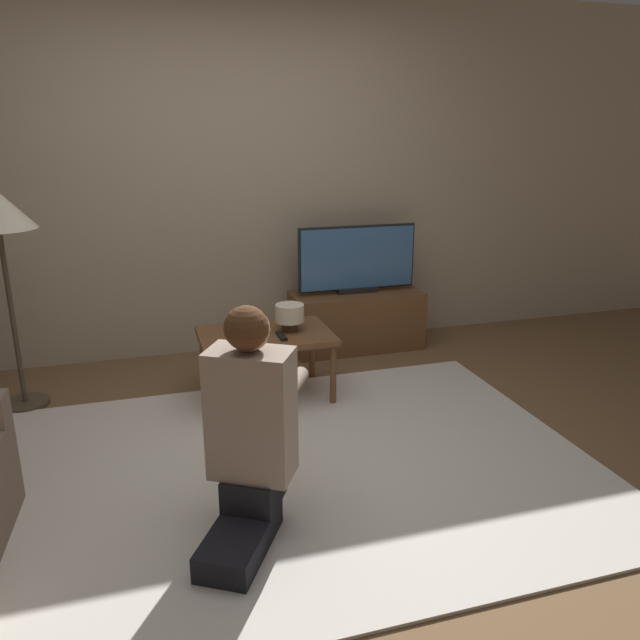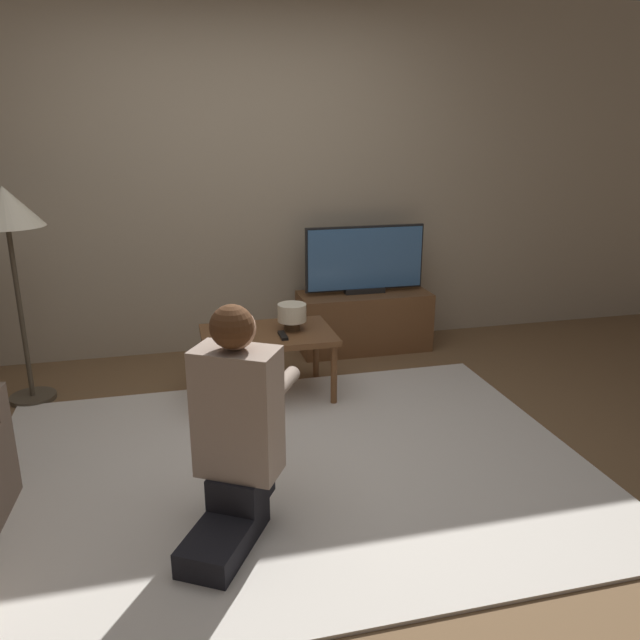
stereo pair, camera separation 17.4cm
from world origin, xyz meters
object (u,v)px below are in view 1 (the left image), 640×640
at_px(coffee_table, 266,340).
at_px(tv, 357,259).
at_px(table_lamp, 290,315).
at_px(person_kneeling, 250,428).

bearing_deg(coffee_table, tv, 39.52).
bearing_deg(table_lamp, person_kneeling, -110.57).
relative_size(tv, person_kneeling, 0.92).
distance_m(person_kneeling, table_lamp, 1.44).
bearing_deg(person_kneeling, coffee_table, -73.98).
xyz_separation_m(tv, coffee_table, (-0.86, -0.71, -0.32)).
height_order(tv, person_kneeling, person_kneeling).
distance_m(coffee_table, person_kneeling, 1.39).
bearing_deg(table_lamp, tv, 45.02).
xyz_separation_m(tv, table_lamp, (-0.70, -0.70, -0.17)).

